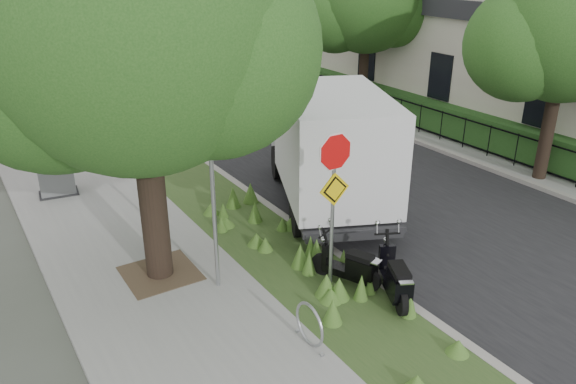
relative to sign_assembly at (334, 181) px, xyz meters
name	(u,v)px	position (x,y,z in m)	size (l,w,h in m)	color
ground	(405,285)	(1.40, -0.58, -2.33)	(120.00, 120.00, 0.00)	#4C5147
sidewalk_near	(67,169)	(-2.85, 9.42, -2.27)	(3.50, 60.00, 0.12)	gray
verge	(155,153)	(-0.10, 9.42, -2.27)	(2.00, 60.00, 0.12)	#314D21
kerb_near	(184,148)	(0.90, 9.42, -2.26)	(0.20, 60.00, 0.13)	#9E9991
road	(275,132)	(4.40, 9.42, -2.32)	(7.00, 60.00, 0.01)	black
kerb_far	(351,117)	(7.90, 9.42, -2.26)	(0.20, 60.00, 0.13)	#9E9991
footpath_far	(384,111)	(9.60, 9.42, -2.27)	(3.20, 60.00, 0.12)	gray
street_tree_main	(129,33)	(-2.68, 2.28, 2.48)	(6.21, 5.54, 7.66)	black
bare_post	(213,190)	(-1.80, 1.22, -0.21)	(0.08, 0.08, 4.00)	#A5A8AD
bike_hoop	(310,325)	(-1.30, -1.18, -1.83)	(0.06, 0.78, 0.77)	#A5A8AD
sign_assembly	(334,181)	(0.00, 0.00, 0.00)	(0.94, 0.08, 3.22)	#A5A8AD
fence_far	(366,99)	(8.60, 9.42, -1.66)	(0.04, 24.00, 1.00)	black
hedge_far	(379,97)	(9.30, 9.42, -1.66)	(1.00, 24.00, 1.10)	#1D4819
terrace_houses	(452,1)	(12.89, 9.42, 1.83)	(7.40, 26.40, 8.20)	beige
far_tree_a	(563,33)	(8.34, 1.46, 1.80)	(4.60, 4.10, 6.22)	black
far_tree_b	(365,1)	(8.34, 9.46, 2.04)	(4.83, 4.31, 6.56)	black
scooter_near	(353,269)	(0.41, -0.16, -1.86)	(0.73, 1.42, 0.72)	black
scooter_far	(396,283)	(0.72, -1.01, -1.82)	(0.87, 1.55, 0.80)	black
box_truck	(329,143)	(2.31, 3.29, -0.63)	(4.32, 6.14, 2.60)	#262628
utility_cabinet	(55,172)	(-3.46, 7.49, -1.58)	(1.05, 0.77, 1.30)	#262628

